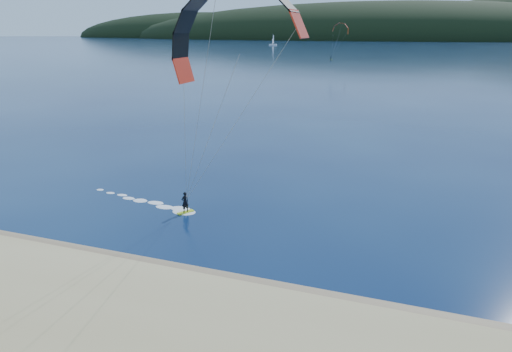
{
  "coord_description": "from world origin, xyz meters",
  "views": [
    {
      "loc": [
        10.25,
        -16.41,
        14.21
      ],
      "look_at": [
        1.06,
        10.0,
        5.0
      ],
      "focal_mm": 31.26,
      "sensor_mm": 36.0,
      "label": 1
    }
  ],
  "objects": [
    {
      "name": "kitesurfer_far",
      "position": [
        -24.8,
        205.83,
        13.26
      ],
      "size": [
        9.54,
        8.32,
        15.87
      ],
      "color": "#BCD318",
      "rests_on": "ground"
    },
    {
      "name": "ground",
      "position": [
        0.0,
        0.0,
        0.0
      ],
      "size": [
        1800.0,
        1800.0,
        0.0
      ],
      "primitive_type": "plane",
      "color": "#08163C",
      "rests_on": "ground"
    },
    {
      "name": "wet_sand",
      "position": [
        0.0,
        4.5,
        0.05
      ],
      "size": [
        220.0,
        2.5,
        0.1
      ],
      "color": "#8C7051",
      "rests_on": "ground"
    },
    {
      "name": "headland",
      "position": [
        0.63,
        745.28,
        0.0
      ],
      "size": [
        1200.0,
        310.0,
        140.0
      ],
      "color": "black",
      "rests_on": "ground"
    },
    {
      "name": "kitesurfer_near",
      "position": [
        -0.01,
        9.35,
        12.45
      ],
      "size": [
        21.72,
        7.2,
        16.3
      ],
      "color": "#BCD318",
      "rests_on": "ground"
    },
    {
      "name": "sailboat",
      "position": [
        -119.85,
        406.8,
        0.78
      ],
      "size": [
        7.36,
        4.82,
        10.65
      ],
      "color": "white",
      "rests_on": "ground"
    }
  ]
}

